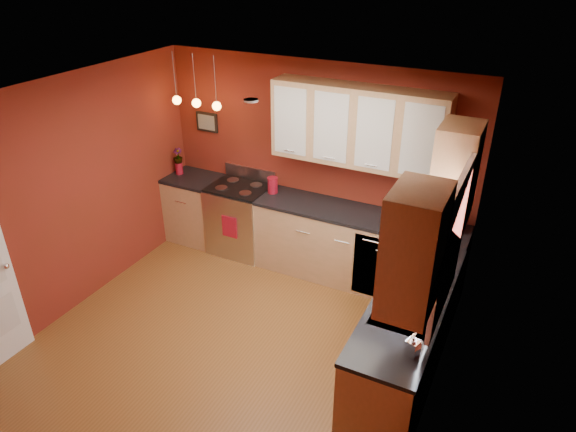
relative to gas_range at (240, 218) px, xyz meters
The scene contains 26 objects.
floor 2.08m from the gas_range, 62.94° to the right, with size 4.20×4.20×0.00m, color brown.
ceiling 2.93m from the gas_range, 62.94° to the right, with size 4.00×4.20×0.02m, color white.
wall_back 1.27m from the gas_range, 18.02° to the left, with size 4.00×0.02×2.60m, color maroon.
wall_front 4.09m from the gas_range, 76.73° to the right, with size 4.00×0.02×2.60m, color maroon.
wall_left 2.25m from the gas_range, 120.95° to the right, with size 0.02×4.20×2.60m, color maroon.
wall_right 3.53m from the gas_range, 31.66° to the right, with size 0.02×4.20×2.60m, color maroon.
base_cabinets_back_left 0.73m from the gas_range, behind, with size 0.70×0.60×0.90m, color tan.
base_cabinets_back_right 1.65m from the gas_range, ahead, with size 2.54×0.60×0.90m, color tan.
base_cabinets_right 2.95m from the gas_range, 27.27° to the right, with size 0.60×2.10×0.90m, color tan.
counter_back_left 0.85m from the gas_range, behind, with size 0.70×0.62×0.04m, color black.
counter_back_right 1.71m from the gas_range, ahead, with size 2.54×0.62×0.04m, color black.
counter_right 2.98m from the gas_range, 27.27° to the right, with size 0.62×2.10×0.04m, color black.
gas_range is the anchor object (origin of this frame).
dishwasher_front 2.04m from the gas_range, ahead, with size 0.60×0.02×0.80m, color #B7B6BB.
sink 3.05m from the gas_range, 29.78° to the right, with size 0.50×0.70×0.33m.
window 3.48m from the gas_range, 27.40° to the right, with size 0.06×1.02×1.22m.
upper_cabinets_back 2.12m from the gas_range, ahead, with size 2.00×0.35×0.90m, color tan.
upper_cabinets_right 3.45m from the gas_range, 28.26° to the right, with size 0.35×1.95×0.90m, color tan.
wall_picture 1.36m from the gas_range, 156.09° to the left, with size 0.32×0.03×0.26m, color black.
pendant_lights 1.62m from the gas_range, behind, with size 0.71×0.11×0.66m.
red_canister 0.74m from the gas_range, ahead, with size 0.14×0.14×0.21m.
red_vase 1.11m from the gas_range, behind, with size 0.10×0.10×0.16m, color maroon.
flowers 1.20m from the gas_range, behind, with size 0.13×0.13×0.22m, color maroon.
coffee_maker 2.80m from the gas_range, ahead, with size 0.17×0.16×0.23m.
soap_pump 3.52m from the gas_range, 36.14° to the right, with size 0.10×0.10×0.21m, color white.
dish_towel 0.33m from the gas_range, 83.87° to the right, with size 0.21×0.01×0.29m, color maroon.
Camera 1 is at (2.37, -3.35, 3.75)m, focal length 32.00 mm.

